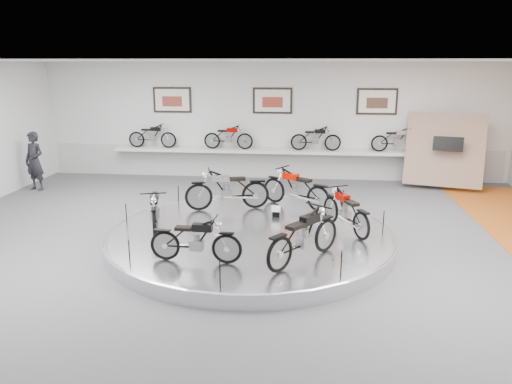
# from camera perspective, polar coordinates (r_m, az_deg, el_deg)

# --- Properties ---
(floor) EXTENTS (16.00, 16.00, 0.00)m
(floor) POSITION_cam_1_polar(r_m,az_deg,el_deg) (11.05, -0.81, -6.48)
(floor) COLOR #4F4F51
(floor) RESTS_ON ground
(ceiling) EXTENTS (16.00, 16.00, 0.00)m
(ceiling) POSITION_cam_1_polar(r_m,az_deg,el_deg) (10.30, -0.89, 14.76)
(ceiling) COLOR white
(ceiling) RESTS_ON wall_back
(wall_back) EXTENTS (16.00, 0.00, 16.00)m
(wall_back) POSITION_cam_1_polar(r_m,az_deg,el_deg) (17.39, 1.89, 8.10)
(wall_back) COLOR silver
(wall_back) RESTS_ON floor
(wall_front) EXTENTS (16.00, 0.00, 16.00)m
(wall_front) POSITION_cam_1_polar(r_m,az_deg,el_deg) (3.98, -13.25, -15.61)
(wall_front) COLOR silver
(wall_front) RESTS_ON floor
(dado_band) EXTENTS (15.68, 0.04, 1.10)m
(dado_band) POSITION_cam_1_polar(r_m,az_deg,el_deg) (17.59, 1.85, 3.40)
(dado_band) COLOR #BCBCBA
(dado_band) RESTS_ON floor
(display_platform) EXTENTS (6.40, 6.40, 0.30)m
(display_platform) POSITION_cam_1_polar(r_m,az_deg,el_deg) (11.27, -0.63, -5.22)
(display_platform) COLOR silver
(display_platform) RESTS_ON floor
(platform_rim) EXTENTS (6.40, 6.40, 0.10)m
(platform_rim) POSITION_cam_1_polar(r_m,az_deg,el_deg) (11.23, -0.63, -4.64)
(platform_rim) COLOR #B2B2BA
(platform_rim) RESTS_ON display_platform
(shelf) EXTENTS (11.00, 0.55, 0.10)m
(shelf) POSITION_cam_1_polar(r_m,az_deg,el_deg) (17.23, 1.79, 4.68)
(shelf) COLOR silver
(shelf) RESTS_ON wall_back
(poster_left) EXTENTS (1.35, 0.06, 0.88)m
(poster_left) POSITION_cam_1_polar(r_m,az_deg,el_deg) (17.87, -9.55, 10.34)
(poster_left) COLOR white
(poster_left) RESTS_ON wall_back
(poster_center) EXTENTS (1.35, 0.06, 0.88)m
(poster_center) POSITION_cam_1_polar(r_m,az_deg,el_deg) (17.28, 1.90, 10.39)
(poster_center) COLOR white
(poster_center) RESTS_ON wall_back
(poster_right) EXTENTS (1.35, 0.06, 0.88)m
(poster_right) POSITION_cam_1_polar(r_m,az_deg,el_deg) (17.39, 13.67, 10.02)
(poster_right) COLOR white
(poster_right) RESTS_ON wall_back
(display_panel) EXTENTS (2.56, 1.52, 2.30)m
(display_panel) POSITION_cam_1_polar(r_m,az_deg,el_deg) (17.13, 20.74, 4.53)
(display_panel) COLOR #987560
(display_panel) RESTS_ON floor
(shelf_bike_a) EXTENTS (1.22, 0.43, 0.73)m
(shelf_bike_a) POSITION_cam_1_polar(r_m,az_deg,el_deg) (17.96, -11.76, 6.13)
(shelf_bike_a) COLOR black
(shelf_bike_a) RESTS_ON shelf
(shelf_bike_b) EXTENTS (1.22, 0.43, 0.73)m
(shelf_bike_b) POSITION_cam_1_polar(r_m,az_deg,el_deg) (17.34, -3.17, 6.12)
(shelf_bike_b) COLOR #8E0400
(shelf_bike_b) RESTS_ON shelf
(shelf_bike_c) EXTENTS (1.22, 0.43, 0.73)m
(shelf_bike_c) POSITION_cam_1_polar(r_m,az_deg,el_deg) (17.13, 6.84, 5.93)
(shelf_bike_c) COLOR black
(shelf_bike_c) RESTS_ON shelf
(shelf_bike_d) EXTENTS (1.22, 0.43, 0.73)m
(shelf_bike_d) POSITION_cam_1_polar(r_m,az_deg,el_deg) (17.38, 15.82, 5.61)
(shelf_bike_d) COLOR silver
(shelf_bike_d) RESTS_ON shelf
(bike_a) EXTENTS (1.25, 1.70, 0.95)m
(bike_a) POSITION_cam_1_polar(r_m,az_deg,el_deg) (11.29, 10.20, -2.08)
(bike_a) COLOR #8E0400
(bike_a) RESTS_ON display_platform
(bike_b) EXTENTS (1.80, 1.46, 1.03)m
(bike_b) POSITION_cam_1_polar(r_m,az_deg,el_deg) (12.96, 4.56, 0.46)
(bike_b) COLOR #C71000
(bike_b) RESTS_ON display_platform
(bike_c) EXTENTS (1.94, 1.08, 1.08)m
(bike_c) POSITION_cam_1_polar(r_m,az_deg,el_deg) (12.73, -3.31, 0.34)
(bike_c) COLOR silver
(bike_c) RESTS_ON display_platform
(bike_d) EXTENTS (1.00, 1.73, 0.96)m
(bike_d) POSITION_cam_1_polar(r_m,az_deg,el_deg) (11.46, -11.50, -1.88)
(bike_d) COLOR black
(bike_d) RESTS_ON display_platform
(bike_e) EXTENTS (1.53, 0.61, 0.89)m
(bike_e) POSITION_cam_1_polar(r_m,az_deg,el_deg) (9.48, -6.93, -5.43)
(bike_e) COLOR black
(bike_e) RESTS_ON display_platform
(bike_f) EXTENTS (1.56, 1.77, 1.03)m
(bike_f) POSITION_cam_1_polar(r_m,az_deg,el_deg) (9.45, 5.51, -4.99)
(bike_f) COLOR black
(bike_f) RESTS_ON display_platform
(visitor) EXTENTS (0.78, 0.62, 1.87)m
(visitor) POSITION_cam_1_polar(r_m,az_deg,el_deg) (17.30, -23.98, 3.24)
(visitor) COLOR black
(visitor) RESTS_ON floor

